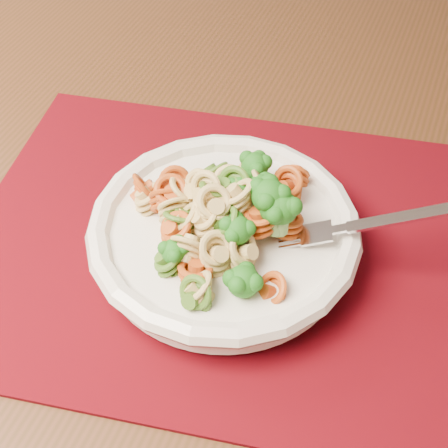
# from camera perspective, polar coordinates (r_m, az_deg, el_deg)

# --- Properties ---
(dining_table) EXTENTS (1.53, 1.11, 0.71)m
(dining_table) POSITION_cam_1_polar(r_m,az_deg,el_deg) (0.68, 0.27, -2.02)
(dining_table) COLOR #472514
(dining_table) RESTS_ON ground
(placemat) EXTENTS (0.46, 0.36, 0.00)m
(placemat) POSITION_cam_1_polar(r_m,az_deg,el_deg) (0.56, -0.06, -1.80)
(placemat) COLOR #500306
(placemat) RESTS_ON dining_table
(pasta_bowl) EXTENTS (0.23, 0.23, 0.04)m
(pasta_bowl) POSITION_cam_1_polar(r_m,az_deg,el_deg) (0.53, 0.00, -0.89)
(pasta_bowl) COLOR silver
(pasta_bowl) RESTS_ON placemat
(pasta_broccoli_heap) EXTENTS (0.20, 0.20, 0.06)m
(pasta_broccoli_heap) POSITION_cam_1_polar(r_m,az_deg,el_deg) (0.51, 0.00, 0.45)
(pasta_broccoli_heap) COLOR tan
(pasta_broccoli_heap) RESTS_ON pasta_bowl
(fork) EXTENTS (0.18, 0.05, 0.08)m
(fork) POSITION_cam_1_polar(r_m,az_deg,el_deg) (0.51, 8.44, -0.85)
(fork) COLOR silver
(fork) RESTS_ON pasta_bowl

